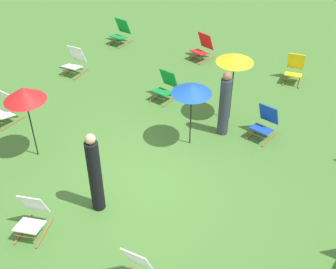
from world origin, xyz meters
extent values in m
plane|color=#477A33|center=(0.00, 0.00, 0.00)|extent=(40.00, 40.00, 0.00)
cube|color=olive|center=(-4.48, 3.11, 0.02)|extent=(0.08, 0.76, 0.04)
cube|color=olive|center=(-4.04, 3.14, 0.02)|extent=(0.08, 0.76, 0.04)
cube|color=white|center=(-4.25, 3.03, 0.27)|extent=(0.50, 0.46, 0.13)
cube|color=white|center=(-4.27, 3.33, 0.55)|extent=(0.49, 0.27, 0.57)
cylinder|color=olive|center=(-4.24, 2.83, 0.20)|extent=(0.44, 0.05, 0.03)
cube|color=olive|center=(-1.31, -2.22, 0.02)|extent=(0.25, 0.74, 0.04)
cube|color=olive|center=(-0.89, -2.10, 0.02)|extent=(0.25, 0.74, 0.04)
cube|color=white|center=(-1.07, -2.25, 0.27)|extent=(0.58, 0.55, 0.13)
cube|color=white|center=(-1.16, -1.97, 0.55)|extent=(0.53, 0.38, 0.57)
cylinder|color=olive|center=(-1.01, -2.45, 0.20)|extent=(0.43, 0.15, 0.03)
cube|color=olive|center=(-1.40, 3.20, 0.02)|extent=(0.13, 0.76, 0.04)
cube|color=olive|center=(-0.97, 3.15, 0.02)|extent=(0.13, 0.76, 0.04)
cube|color=#148C38|center=(-1.20, 3.08, 0.27)|extent=(0.53, 0.49, 0.13)
cube|color=#148C38|center=(-1.16, 3.37, 0.55)|extent=(0.51, 0.30, 0.57)
cylinder|color=olive|center=(-1.22, 2.88, 0.20)|extent=(0.44, 0.08, 0.03)
cube|color=olive|center=(-4.45, 0.32, 0.02)|extent=(0.12, 0.76, 0.04)
cube|color=olive|center=(-4.01, 0.27, 0.02)|extent=(0.12, 0.76, 0.04)
cube|color=white|center=(-4.24, 0.20, 0.27)|extent=(0.52, 0.48, 0.13)
cube|color=white|center=(-4.21, 0.49, 0.55)|extent=(0.50, 0.30, 0.57)
cube|color=white|center=(1.22, -2.10, 0.55)|extent=(0.49, 0.26, 0.57)
cube|color=olive|center=(1.43, 5.79, 0.02)|extent=(0.15, 0.76, 0.04)
cube|color=olive|center=(1.87, 5.86, 0.02)|extent=(0.15, 0.76, 0.04)
cube|color=yellow|center=(1.67, 5.72, 0.27)|extent=(0.54, 0.50, 0.13)
cube|color=yellow|center=(1.62, 6.02, 0.55)|extent=(0.51, 0.32, 0.57)
cylinder|color=olive|center=(1.70, 5.53, 0.20)|extent=(0.44, 0.10, 0.03)
cube|color=olive|center=(-4.42, 5.52, 0.02)|extent=(0.09, 0.76, 0.04)
cube|color=olive|center=(-3.99, 5.49, 0.02)|extent=(0.09, 0.76, 0.04)
cube|color=#148C38|center=(-4.21, 5.40, 0.27)|extent=(0.51, 0.47, 0.13)
cube|color=#148C38|center=(-4.19, 5.70, 0.55)|extent=(0.50, 0.28, 0.57)
cylinder|color=olive|center=(-4.23, 5.21, 0.20)|extent=(0.44, 0.06, 0.03)
cube|color=olive|center=(-1.52, 5.85, 0.02)|extent=(0.22, 0.75, 0.04)
cube|color=olive|center=(-1.10, 5.74, 0.02)|extent=(0.22, 0.75, 0.04)
cube|color=red|center=(-1.33, 5.70, 0.27)|extent=(0.57, 0.54, 0.13)
cube|color=red|center=(-1.26, 5.99, 0.55)|extent=(0.53, 0.36, 0.57)
cylinder|color=olive|center=(-1.38, 5.51, 0.20)|extent=(0.43, 0.13, 0.03)
cube|color=olive|center=(1.53, 2.87, 0.02)|extent=(0.16, 0.76, 0.04)
cube|color=olive|center=(1.97, 2.80, 0.02)|extent=(0.16, 0.76, 0.04)
cube|color=#1947B7|center=(1.73, 2.74, 0.27)|extent=(0.55, 0.51, 0.13)
cube|color=#1947B7|center=(1.78, 3.04, 0.55)|extent=(0.51, 0.32, 0.57)
cylinder|color=olive|center=(1.70, 2.54, 0.20)|extent=(0.44, 0.10, 0.03)
cylinder|color=black|center=(-2.62, -0.36, 0.89)|extent=(0.03, 0.03, 1.79)
cone|color=red|center=(-2.62, -0.36, 1.67)|extent=(0.91, 0.91, 0.31)
cylinder|color=black|center=(0.30, 1.74, 0.80)|extent=(0.03, 0.03, 1.61)
cone|color=#194CB2|center=(0.30, 1.74, 1.52)|extent=(0.92, 0.92, 0.22)
cylinder|color=black|center=(0.74, 3.17, 0.91)|extent=(0.03, 0.03, 1.81)
cone|color=yellow|center=(0.74, 3.17, 1.73)|extent=(0.91, 0.91, 0.20)
cylinder|color=black|center=(-0.38, -1.03, 0.83)|extent=(0.35, 0.35, 1.66)
sphere|color=tan|center=(-0.38, -1.03, 1.75)|extent=(0.20, 0.20, 0.20)
cylinder|color=#333847|center=(0.83, 2.50, 0.76)|extent=(0.37, 0.37, 1.51)
sphere|color=#936647|center=(0.83, 2.50, 1.60)|extent=(0.21, 0.21, 0.21)
camera|label=1|loc=(3.85, -5.85, 6.63)|focal=47.18mm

